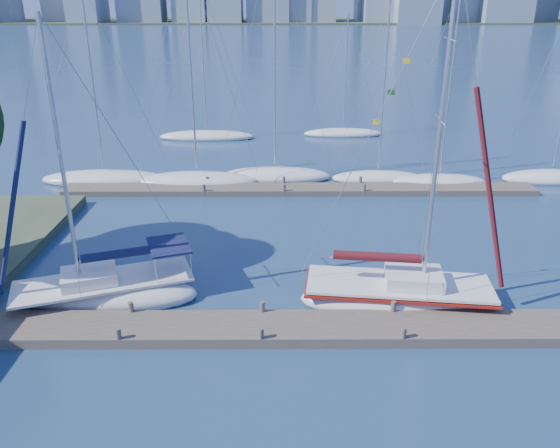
{
  "coord_description": "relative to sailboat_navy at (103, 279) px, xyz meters",
  "views": [
    {
      "loc": [
        0.58,
        -17.1,
        11.41
      ],
      "look_at": [
        0.69,
        4.0,
        2.73
      ],
      "focal_mm": 35.0,
      "sensor_mm": 36.0,
      "label": 1
    }
  ],
  "objects": [
    {
      "name": "bg_boat_4",
      "position": [
        17.84,
        14.98,
        -0.69
      ],
      "size": [
        6.54,
        3.27,
        12.8
      ],
      "rotation": [
        0.0,
        0.0,
        -0.2
      ],
      "color": "silver",
      "rests_on": "ground"
    },
    {
      "name": "far_shore",
      "position": [
        6.49,
        317.48,
        -0.95
      ],
      "size": [
        800.0,
        100.0,
        1.5
      ],
      "primitive_type": "cube",
      "color": "#38472D",
      "rests_on": "ground"
    },
    {
      "name": "bg_boat_3",
      "position": [
        13.91,
        15.87,
        -0.71
      ],
      "size": [
        6.43,
        2.67,
        11.93
      ],
      "rotation": [
        0.0,
        0.0,
        0.11
      ],
      "color": "silver",
      "rests_on": "ground"
    },
    {
      "name": "far_dock",
      "position": [
        8.49,
        13.48,
        -0.77
      ],
      "size": [
        30.0,
        1.8,
        0.36
      ],
      "primitive_type": "cube",
      "color": "#4B4237",
      "rests_on": "ground"
    },
    {
      "name": "ground",
      "position": [
        6.49,
        -2.52,
        -0.95
      ],
      "size": [
        700.0,
        700.0,
        0.0
      ],
      "primitive_type": "plane",
      "color": "navy",
      "rests_on": "ground"
    },
    {
      "name": "bg_boat_1",
      "position": [
        1.74,
        15.07,
        -0.65
      ],
      "size": [
        8.34,
        3.5,
        14.77
      ],
      "rotation": [
        0.0,
        0.0,
        -0.13
      ],
      "color": "silver",
      "rests_on": "ground"
    },
    {
      "name": "near_dock",
      "position": [
        6.49,
        -2.52,
        -0.75
      ],
      "size": [
        26.0,
        2.0,
        0.4
      ],
      "primitive_type": "cube",
      "color": "#4B4237",
      "rests_on": "ground"
    },
    {
      "name": "bg_boat_2",
      "position": [
        6.91,
        16.18,
        -0.63
      ],
      "size": [
        7.94,
        4.01,
        15.94
      ],
      "rotation": [
        0.0,
        0.0,
        -0.22
      ],
      "color": "silver",
      "rests_on": "ground"
    },
    {
      "name": "sailboat_maroon",
      "position": [
        11.96,
        -0.37,
        0.15
      ],
      "size": [
        8.13,
        3.5,
        13.36
      ],
      "rotation": [
        0.0,
        0.0,
        -0.12
      ],
      "color": "silver",
      "rests_on": "ground"
    },
    {
      "name": "bg_boat_5",
      "position": [
        25.67,
        15.7,
        -0.66
      ],
      "size": [
        7.05,
        4.32,
        14.21
      ],
      "rotation": [
        0.0,
        0.0,
        -0.33
      ],
      "color": "silver",
      "rests_on": "ground"
    },
    {
      "name": "bg_boat_6",
      "position": [
        0.82,
        28.04,
        -0.69
      ],
      "size": [
        8.64,
        4.44,
        13.67
      ],
      "rotation": [
        0.0,
        0.0,
        0.28
      ],
      "color": "silver",
      "rests_on": "ground"
    },
    {
      "name": "sailboat_navy",
      "position": [
        0.0,
        0.0,
        0.0
      ],
      "size": [
        7.95,
        4.82,
        11.61
      ],
      "rotation": [
        0.0,
        0.0,
        0.34
      ],
      "color": "silver",
      "rests_on": "ground"
    },
    {
      "name": "bg_boat_0",
      "position": [
        -4.55,
        15.55,
        -0.67
      ],
      "size": [
        8.81,
        5.01,
        12.91
      ],
      "rotation": [
        0.0,
        0.0,
        0.33
      ],
      "color": "silver",
      "rests_on": "ground"
    },
    {
      "name": "bg_boat_7",
      "position": [
        13.04,
        29.23,
        -0.72
      ],
      "size": [
        7.35,
        4.42,
        10.7
      ],
      "rotation": [
        0.0,
        0.0,
        0.37
      ],
      "color": "silver",
      "rests_on": "ground"
    }
  ]
}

